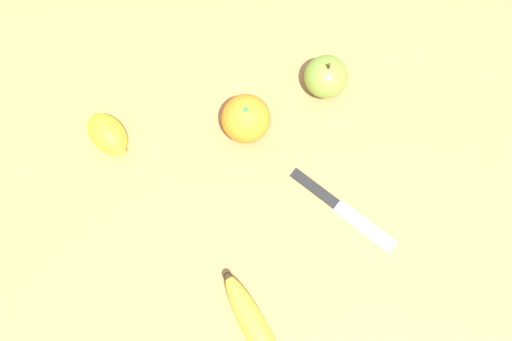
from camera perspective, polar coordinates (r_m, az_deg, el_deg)
name	(u,v)px	position (r m, az deg, el deg)	size (l,w,h in m)	color
ground_plane	(248,225)	(0.93, -0.76, -5.18)	(3.00, 3.00, 0.00)	#A87A47
banana	(257,331)	(0.90, 0.10, -15.07)	(0.19, 0.09, 0.04)	gold
orange	(246,119)	(0.94, -0.95, 4.95)	(0.08, 0.08, 0.08)	orange
apple	(326,77)	(0.98, 6.69, 8.86)	(0.07, 0.07, 0.08)	olive
lemon	(108,134)	(0.97, -13.92, 3.37)	(0.09, 0.08, 0.05)	yellow
paring_knife	(339,206)	(0.94, 7.94, -3.41)	(0.16, 0.14, 0.01)	silver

